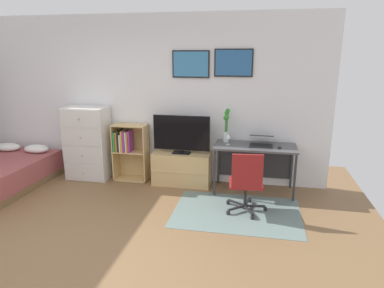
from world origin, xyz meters
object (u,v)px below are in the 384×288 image
object	(u,v)px
wine_glass	(228,136)
tv_stand	(182,169)
television	(181,135)
computer_mouse	(280,147)
bookshelf	(128,148)
laptop	(261,141)
bamboo_vase	(226,125)
desk	(255,153)
dresser	(88,143)
office_chair	(246,181)

from	to	relation	value
wine_glass	tv_stand	bearing A→B (deg)	170.57
television	computer_mouse	bearing A→B (deg)	-5.80
bookshelf	tv_stand	size ratio (longest dim) A/B	1.02
television	computer_mouse	world-z (taller)	television
tv_stand	laptop	xyz separation A→B (m)	(1.25, -0.03, 0.54)
tv_stand	bamboo_vase	xyz separation A→B (m)	(0.70, 0.06, 0.75)
television	desk	bearing A→B (deg)	0.60
dresser	tv_stand	bearing A→B (deg)	0.53
tv_stand	wine_glass	size ratio (longest dim) A/B	5.19
tv_stand	computer_mouse	world-z (taller)	computer_mouse
laptop	desk	bearing A→B (deg)	168.07
computer_mouse	bookshelf	bearing A→B (deg)	174.72
bamboo_vase	computer_mouse	bearing A→B (deg)	-16.30
computer_mouse	desk	bearing A→B (deg)	154.90
television	wine_glass	xyz separation A→B (m)	(0.75, -0.10, 0.03)
office_chair	computer_mouse	size ratio (longest dim) A/B	8.27
office_chair	laptop	size ratio (longest dim) A/B	2.18
television	dresser	bearing A→B (deg)	179.74
laptop	wine_glass	bearing A→B (deg)	-167.65
bookshelf	bamboo_vase	xyz separation A→B (m)	(1.63, 0.01, 0.46)
dresser	bookshelf	size ratio (longest dim) A/B	1.29
bamboo_vase	laptop	bearing A→B (deg)	-9.67
desk	wine_glass	xyz separation A→B (m)	(-0.41, -0.11, 0.27)
desk	bamboo_vase	distance (m)	0.62
wine_glass	office_chair	bearing A→B (deg)	-66.95
office_chair	bamboo_vase	size ratio (longest dim) A/B	1.62
bookshelf	laptop	size ratio (longest dim) A/B	2.41
dresser	desk	size ratio (longest dim) A/B	1.01
desk	laptop	size ratio (longest dim) A/B	3.10
dresser	computer_mouse	world-z (taller)	dresser
bookshelf	television	size ratio (longest dim) A/B	1.04
wine_glass	dresser	bearing A→B (deg)	177.36
dresser	computer_mouse	xyz separation A→B (m)	(3.14, -0.16, 0.14)
television	wine_glass	world-z (taller)	television
desk	computer_mouse	distance (m)	0.42
television	desk	world-z (taller)	television
desk	dresser	bearing A→B (deg)	-179.90
tv_stand	office_chair	bearing A→B (deg)	-39.20
desk	wine_glass	size ratio (longest dim) A/B	6.79
desk	bamboo_vase	size ratio (longest dim) A/B	2.31
computer_mouse	laptop	bearing A→B (deg)	151.48
bamboo_vase	wine_glass	distance (m)	0.24
tv_stand	computer_mouse	distance (m)	1.60
dresser	television	distance (m)	1.65
bamboo_vase	wine_glass	size ratio (longest dim) A/B	2.95
television	wine_glass	bearing A→B (deg)	-7.76
office_chair	computer_mouse	xyz separation A→B (m)	(0.44, 0.70, 0.30)
dresser	laptop	bearing A→B (deg)	-0.33
laptop	computer_mouse	size ratio (longest dim) A/B	3.79
bookshelf	computer_mouse	distance (m)	2.47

